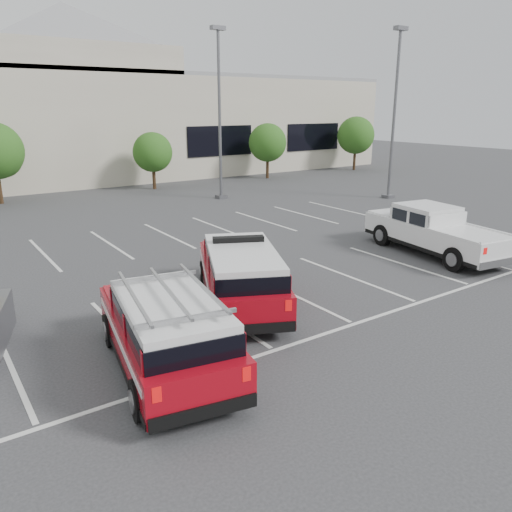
{
  "coord_description": "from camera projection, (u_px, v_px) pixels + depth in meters",
  "views": [
    {
      "loc": [
        -9.24,
        -11.58,
        5.65
      ],
      "look_at": [
        -0.53,
        1.1,
        1.05
      ],
      "focal_mm": 35.0,
      "sensor_mm": 36.0,
      "label": 1
    }
  ],
  "objects": [
    {
      "name": "light_pole_mid",
      "position": [
        220.0,
        115.0,
        30.72
      ],
      "size": [
        0.9,
        0.6,
        10.24
      ],
      "color": "#59595E",
      "rests_on": "ground"
    },
    {
      "name": "white_pickup",
      "position": [
        434.0,
        235.0,
        19.85
      ],
      "size": [
        3.0,
        6.39,
        1.88
      ],
      "rotation": [
        0.0,
        0.0,
        -0.15
      ],
      "color": "silver",
      "rests_on": "ground"
    },
    {
      "name": "light_pole_right",
      "position": [
        394.0,
        115.0,
        30.87
      ],
      "size": [
        0.9,
        0.6,
        10.24
      ],
      "color": "#59595E",
      "rests_on": "ground"
    },
    {
      "name": "ground",
      "position": [
        289.0,
        293.0,
        15.78
      ],
      "size": [
        120.0,
        120.0,
        0.0
      ],
      "primitive_type": "plane",
      "color": "#313134",
      "rests_on": "ground"
    },
    {
      "name": "convention_building",
      "position": [
        44.0,
        119.0,
        39.67
      ],
      "size": [
        60.0,
        16.99,
        13.2
      ],
      "color": "beige",
      "rests_on": "ground"
    },
    {
      "name": "tree_far_right",
      "position": [
        356.0,
        137.0,
        45.93
      ],
      "size": [
        3.37,
        3.37,
        4.85
      ],
      "color": "#3F2B19",
      "rests_on": "ground"
    },
    {
      "name": "tree_right",
      "position": [
        268.0,
        144.0,
        40.58
      ],
      "size": [
        3.07,
        3.07,
        4.42
      ],
      "color": "#3F2B19",
      "rests_on": "ground"
    },
    {
      "name": "fire_chief_suv",
      "position": [
        241.0,
        279.0,
        14.62
      ],
      "size": [
        4.26,
        5.97,
        1.98
      ],
      "rotation": [
        0.0,
        0.0,
        -0.44
      ],
      "color": "maroon",
      "rests_on": "ground"
    },
    {
      "name": "stall_markings",
      "position": [
        217.0,
        259.0,
        19.33
      ],
      "size": [
        23.0,
        15.0,
        0.01
      ],
      "primitive_type": "cube",
      "color": "silver",
      "rests_on": "ground"
    },
    {
      "name": "tree_mid_right",
      "position": [
        154.0,
        153.0,
        35.22
      ],
      "size": [
        2.77,
        2.77,
        3.99
      ],
      "color": "#3F2B19",
      "rests_on": "ground"
    },
    {
      "name": "ladder_suv",
      "position": [
        167.0,
        337.0,
        10.92
      ],
      "size": [
        2.94,
        5.51,
        2.06
      ],
      "rotation": [
        0.0,
        0.0,
        -0.18
      ],
      "color": "maroon",
      "rests_on": "ground"
    }
  ]
}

